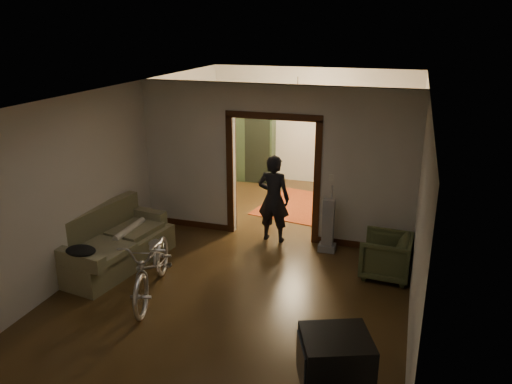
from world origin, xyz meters
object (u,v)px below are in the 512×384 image
at_px(bicycle, 153,264).
at_px(locker, 256,144).
at_px(sofa, 114,239).
at_px(person, 274,199).
at_px(desk, 352,179).
at_px(armchair, 386,256).

distance_m(bicycle, locker, 5.83).
xyz_separation_m(sofa, person, (2.18, 1.75, 0.33)).
height_order(bicycle, locker, locker).
bearing_deg(desk, sofa, -115.84).
distance_m(bicycle, person, 2.67).
bearing_deg(bicycle, locker, 77.95).
bearing_deg(bicycle, person, 49.74).
xyz_separation_m(armchair, desk, (-1.00, 3.76, 0.05)).
xyz_separation_m(armchair, locker, (-3.46, 4.22, 0.58)).
relative_size(sofa, desk, 1.92).
height_order(sofa, bicycle, bicycle).
bearing_deg(person, desk, -106.86).
bearing_deg(person, bicycle, 67.18).
relative_size(bicycle, armchair, 2.45).
height_order(bicycle, armchair, bicycle).
relative_size(bicycle, locker, 1.01).
bearing_deg(bicycle, desk, 52.97).
distance_m(sofa, bicycle, 1.23).
xyz_separation_m(locker, desk, (2.47, -0.46, -0.53)).
relative_size(sofa, bicycle, 1.10).
xyz_separation_m(person, locker, (-1.42, 3.42, 0.12)).
bearing_deg(bicycle, sofa, 133.58).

